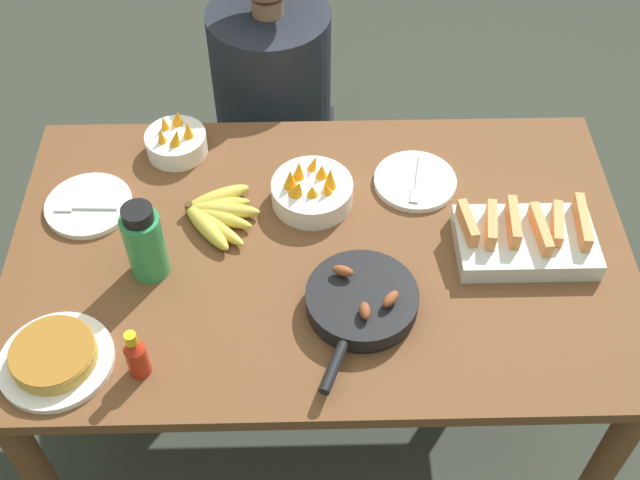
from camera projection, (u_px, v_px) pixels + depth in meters
ground_plane at (320, 403)px, 2.50m from camera, size 14.00×14.00×0.00m
dining_table at (320, 275)px, 2.00m from camera, size 1.49×0.92×0.76m
banana_bunch at (216, 214)px, 1.97m from camera, size 0.20×0.24×0.04m
melon_tray at (525, 239)px, 1.90m from camera, size 0.33×0.20×0.10m
skillet at (361, 302)px, 1.79m from camera, size 0.25×0.37×0.08m
frittata_plate_center at (55, 357)px, 1.70m from camera, size 0.25×0.25×0.05m
empty_plate_near_front at (89, 205)px, 2.00m from camera, size 0.22×0.22×0.02m
empty_plate_far_left at (415, 181)px, 2.06m from camera, size 0.21×0.21×0.02m
fruit_bowl_mango at (312, 191)px, 1.99m from camera, size 0.20×0.20×0.11m
fruit_bowl_citrus at (176, 141)px, 2.11m from camera, size 0.16×0.16×0.11m
water_bottle at (145, 242)px, 1.80m from camera, size 0.09×0.09×0.21m
hot_sauce_bottle at (136, 356)px, 1.66m from camera, size 0.05×0.05×0.14m
person_figure at (275, 133)px, 2.59m from camera, size 0.39×0.39×1.18m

